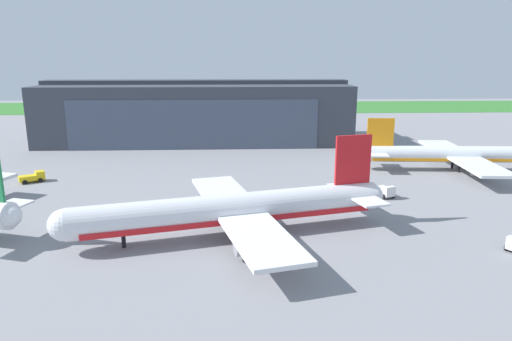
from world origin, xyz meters
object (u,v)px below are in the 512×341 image
object	(u,v)px
airliner_far_left	(464,155)
fuel_bowser	(385,191)
stair_truck	(33,177)
airliner_near_right	(233,210)
maintenance_hangar	(197,112)

from	to	relation	value
airliner_far_left	fuel_bowser	xyz separation A→B (m)	(-24.03, -19.62, -2.38)
fuel_bowser	stair_truck	distance (m)	69.69
airliner_near_right	maintenance_hangar	bearing A→B (deg)	97.87
airliner_far_left	maintenance_hangar	bearing A→B (deg)	146.44
airliner_far_left	airliner_near_right	distance (m)	63.29
airliner_far_left	stair_truck	size ratio (longest dim) A/B	9.32
airliner_far_left	fuel_bowser	distance (m)	31.12
maintenance_hangar	airliner_near_right	distance (m)	78.95
maintenance_hangar	airliner_far_left	world-z (taller)	maintenance_hangar
airliner_near_right	fuel_bowser	size ratio (longest dim) A/B	11.89
fuel_bowser	stair_truck	xyz separation A→B (m)	(-68.30, 13.84, -0.10)
maintenance_hangar	airliner_near_right	xyz separation A→B (m)	(10.79, -78.06, -4.82)
maintenance_hangar	airliner_near_right	world-z (taller)	maintenance_hangar
maintenance_hangar	stair_truck	distance (m)	56.38
airliner_far_left	fuel_bowser	world-z (taller)	airliner_far_left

